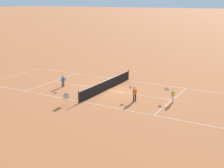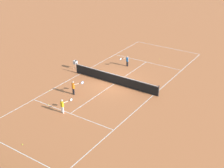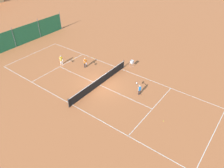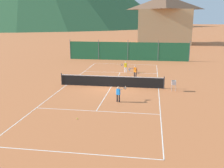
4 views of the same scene
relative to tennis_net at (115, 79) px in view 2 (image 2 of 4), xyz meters
The scene contains 11 objects.
ground_plane 0.50m from the tennis_net, ahead, with size 600.00×600.00×0.00m, color #BC6638.
court_line_markings 0.50m from the tennis_net, ahead, with size 8.25×23.85×0.01m.
tennis_net is the anchor object (origin of this frame).
player_far_baseline 6.62m from the tennis_net, 85.20° to the left, with size 0.58×0.97×1.21m.
player_near_baseline 4.38m from the tennis_net, 74.23° to the right, with size 0.68×0.88×1.15m.
player_far_service 4.16m from the tennis_net, 64.06° to the left, with size 0.79×0.93×1.28m.
tennis_ball_mid_court 6.09m from the tennis_net, 47.36° to the left, with size 0.07×0.07×0.07m, color #CCE033.
tennis_ball_alley_left 11.26m from the tennis_net, 89.55° to the left, with size 0.07×0.07×0.07m, color #CCE033.
tennis_ball_far_corner 8.00m from the tennis_net, 95.93° to the right, with size 0.07×0.07×0.07m, color #CCE033.
tennis_ball_by_net_left 6.81m from the tennis_net, 69.37° to the left, with size 0.07×0.07×0.07m, color #CCE033.
ball_hopper 5.35m from the tennis_net, ahead, with size 0.36×0.36×0.89m.
Camera 2 is at (-14.35, 22.08, 13.08)m, focal length 50.00 mm.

